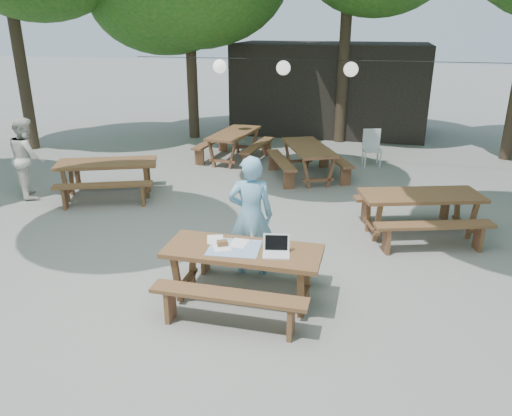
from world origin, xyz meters
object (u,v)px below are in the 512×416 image
at_px(woman, 251,216).
at_px(main_picnic_table, 243,274).
at_px(picnic_table_nw, 108,178).
at_px(second_person, 28,157).
at_px(plastic_chair, 371,155).

bearing_deg(woman, main_picnic_table, 84.65).
relative_size(main_picnic_table, picnic_table_nw, 0.85).
bearing_deg(main_picnic_table, picnic_table_nw, 138.77).
xyz_separation_m(main_picnic_table, second_person, (-5.41, 3.00, 0.44)).
bearing_deg(second_person, main_picnic_table, -159.89).
height_order(main_picnic_table, second_person, second_person).
relative_size(picnic_table_nw, second_person, 1.41).
xyz_separation_m(woman, plastic_chair, (1.54, 6.31, -0.62)).
distance_m(second_person, plastic_chair, 8.02).
relative_size(main_picnic_table, plastic_chair, 2.22).
distance_m(picnic_table_nw, plastic_chair, 6.48).
bearing_deg(main_picnic_table, plastic_chair, 78.61).
relative_size(main_picnic_table, woman, 1.14).
height_order(second_person, plastic_chair, second_person).
distance_m(woman, second_person, 5.74).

